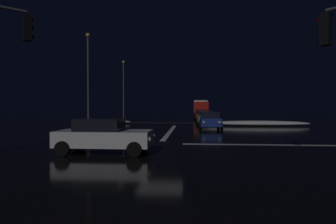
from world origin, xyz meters
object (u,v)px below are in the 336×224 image
object	(u,v)px
sedan_black	(200,114)
box_truck	(201,108)
sedan_blue	(210,120)
sedan_white_crossing	(103,135)
streetlamp_left_near	(88,73)
sedan_orange	(203,116)
sedan_gray	(205,117)
streetlamp_left_far	(124,86)

from	to	relation	value
sedan_black	box_truck	world-z (taller)	box_truck
sedan_blue	sedan_white_crossing	distance (m)	15.26
streetlamp_left_near	sedan_black	bearing A→B (deg)	51.87
sedan_blue	sedan_white_crossing	xyz separation A→B (m)	(-5.69, -14.16, 0.00)
sedan_orange	box_truck	bearing A→B (deg)	89.46
sedan_gray	box_truck	size ratio (longest dim) A/B	0.52
sedan_black	box_truck	distance (m)	8.10
sedan_blue	sedan_orange	xyz separation A→B (m)	(-0.15, 11.56, 0.00)
sedan_white_crossing	streetlamp_left_far	distance (m)	33.89
sedan_blue	streetlamp_left_near	world-z (taller)	streetlamp_left_near
box_truck	sedan_white_crossing	bearing A→B (deg)	-97.99
box_truck	sedan_black	bearing A→B (deg)	-91.91
sedan_gray	streetlamp_left_far	world-z (taller)	streetlamp_left_far
sedan_blue	sedan_black	distance (m)	18.28
sedan_black	box_truck	xyz separation A→B (m)	(0.27, 8.04, 0.91)
sedan_blue	streetlamp_left_far	xyz separation A→B (m)	(-12.48, 18.74, 4.53)
sedan_orange	box_truck	distance (m)	14.79
sedan_white_crossing	streetlamp_left_near	distance (m)	18.82
sedan_orange	sedan_white_crossing	bearing A→B (deg)	-102.16
sedan_black	box_truck	bearing A→B (deg)	88.09
sedan_gray	box_truck	xyz separation A→B (m)	(0.10, 19.99, 0.91)
sedan_black	box_truck	size ratio (longest dim) A/B	0.52
sedan_orange	sedan_white_crossing	distance (m)	26.31
sedan_blue	sedan_orange	bearing A→B (deg)	90.76
sedan_orange	sedan_black	world-z (taller)	same
sedan_blue	sedan_gray	distance (m)	6.33
sedan_black	streetlamp_left_far	xyz separation A→B (m)	(-12.20, 0.46, 4.53)
sedan_gray	sedan_orange	distance (m)	5.23
sedan_orange	streetlamp_left_far	distance (m)	14.96
sedan_black	streetlamp_left_near	bearing A→B (deg)	-128.13
sedan_gray	sedan_black	world-z (taller)	same
sedan_gray	sedan_white_crossing	xyz separation A→B (m)	(-5.58, -20.49, 0.00)
sedan_blue	sedan_gray	world-z (taller)	same
sedan_black	sedan_gray	bearing A→B (deg)	-89.18
sedan_black	streetlamp_left_far	distance (m)	13.02
box_truck	sedan_orange	bearing A→B (deg)	-90.54
sedan_gray	box_truck	distance (m)	20.01
sedan_gray	sedan_orange	xyz separation A→B (m)	(-0.04, 5.23, 0.00)
sedan_blue	sedan_black	bearing A→B (deg)	90.88
sedan_gray	sedan_white_crossing	bearing A→B (deg)	-105.25
box_truck	streetlamp_left_far	xyz separation A→B (m)	(-12.47, -7.58, 3.62)
streetlamp_left_near	sedan_orange	bearing A→B (deg)	35.59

